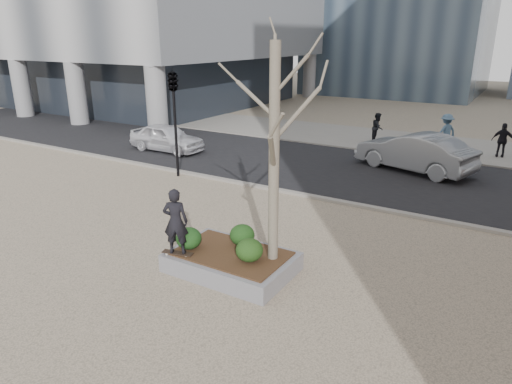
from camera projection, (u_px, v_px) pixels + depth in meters
The scene contains 17 objects.
ground at pixel (200, 261), 11.92m from camera, with size 120.00×120.00×0.00m, color tan.
street at pixel (340, 170), 20.01m from camera, with size 60.00×8.00×0.02m, color black.
far_sidewalk at pixel (386, 140), 25.68m from camera, with size 60.00×6.00×0.02m, color gray.
planter at pixel (232, 262), 11.35m from camera, with size 3.00×2.00×0.45m, color gray.
planter_mulch at pixel (231, 253), 11.28m from camera, with size 2.70×1.70×0.04m, color #382314.
sycamore_tree at pixel (274, 122), 9.95m from camera, with size 2.80×2.80×6.60m, color gray, non-canonical shape.
shrub_left at pixel (189, 238), 11.41m from camera, with size 0.65×0.65×0.55m, color #113614.
shrub_middle at pixel (242, 235), 11.61m from camera, with size 0.64×0.64×0.54m, color #103310.
shrub_right at pixel (249, 250), 10.77m from camera, with size 0.65×0.65×0.55m, color #173D13.
skateboard at pixel (178, 254), 11.21m from camera, with size 0.78×0.20×0.07m, color black, non-canonical shape.
skateboarder at pixel (176, 221), 10.93m from camera, with size 0.60×0.39×1.65m, color black.
police_car at pixel (167, 138), 23.05m from camera, with size 1.61×4.01×1.37m, color white.
car_silver at pixel (414, 152), 19.58m from camera, with size 1.75×5.03×1.66m, color gray.
pedestrian_a at pixel (378, 127), 24.96m from camera, with size 0.78×0.61×1.60m, color black.
pedestrian_b at pixel (446, 132), 23.37m from camera, with size 1.17×0.67×1.81m, color #476681.
pedestrian_c at pixel (503, 140), 21.78m from camera, with size 0.96×0.40×1.65m, color black.
traffic_light_near at pixel (175, 123), 18.42m from camera, with size 0.60×2.48×4.50m, color black, non-canonical shape.
Camera 1 is at (6.79, -8.39, 5.56)m, focal length 32.00 mm.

